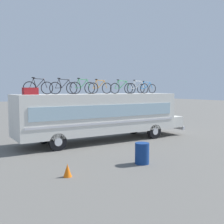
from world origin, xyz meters
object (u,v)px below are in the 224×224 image
object	(u,v)px
luggage_bag_1	(30,91)
trash_bin	(142,153)
rooftop_bicycle_3	(83,87)
traffic_cone	(67,170)
rooftop_bicycle_6	(138,88)
rooftop_bicycle_7	(147,88)
rooftop_bicycle_2	(64,87)
rooftop_bicycle_5	(122,88)
rooftop_bicycle_1	(38,87)
rooftop_bicycle_4	(100,88)
bus	(101,114)

from	to	relation	value
luggage_bag_1	trash_bin	xyz separation A→B (m)	(3.22, -5.48, -2.66)
rooftop_bicycle_3	traffic_cone	bearing A→B (deg)	-121.01
rooftop_bicycle_6	rooftop_bicycle_7	world-z (taller)	rooftop_bicycle_6
rooftop_bicycle_6	rooftop_bicycle_2	bearing A→B (deg)	176.79
luggage_bag_1	trash_bin	bearing A→B (deg)	-59.54
rooftop_bicycle_2	traffic_cone	size ratio (longest dim) A/B	3.52
rooftop_bicycle_5	rooftop_bicycle_7	distance (m)	2.51
luggage_bag_1	rooftop_bicycle_6	distance (m)	6.93
trash_bin	traffic_cone	distance (m)	3.43
rooftop_bicycle_1	rooftop_bicycle_2	distance (m)	1.38
rooftop_bicycle_5	rooftop_bicycle_4	bearing A→B (deg)	156.05
rooftop_bicycle_5	rooftop_bicycle_6	size ratio (longest dim) A/B	0.99
luggage_bag_1	traffic_cone	xyz separation A→B (m)	(-0.20, -5.42, -2.87)
rooftop_bicycle_2	rooftop_bicycle_7	size ratio (longest dim) A/B	1.01
luggage_bag_1	rooftop_bicycle_5	bearing A→B (deg)	-2.99
traffic_cone	rooftop_bicycle_3	bearing A→B (deg)	58.99
bus	trash_bin	xyz separation A→B (m)	(-1.12, -5.48, -1.25)
bus	rooftop_bicycle_2	world-z (taller)	rooftop_bicycle_2
rooftop_bicycle_5	trash_bin	world-z (taller)	rooftop_bicycle_5
rooftop_bicycle_3	bus	bearing A→B (deg)	-5.45
rooftop_bicycle_6	rooftop_bicycle_7	size ratio (longest dim) A/B	1.05
rooftop_bicycle_4	traffic_cone	distance (m)	7.93
bus	rooftop_bicycle_1	xyz separation A→B (m)	(-3.78, 0.40, 1.61)
trash_bin	rooftop_bicycle_5	bearing A→B (deg)	64.78
rooftop_bicycle_4	rooftop_bicycle_6	xyz separation A→B (m)	(2.52, -0.58, -0.01)
luggage_bag_1	traffic_cone	size ratio (longest dim) A/B	1.57
rooftop_bicycle_7	trash_bin	distance (m)	8.04
rooftop_bicycle_5	luggage_bag_1	bearing A→B (deg)	177.01
luggage_bag_1	rooftop_bicycle_1	world-z (taller)	rooftop_bicycle_1
rooftop_bicycle_1	traffic_cone	bearing A→B (deg)	-97.47
rooftop_bicycle_1	rooftop_bicycle_3	size ratio (longest dim) A/B	1.01
rooftop_bicycle_1	rooftop_bicycle_2	world-z (taller)	rooftop_bicycle_1
bus	rooftop_bicycle_4	distance (m)	1.63
rooftop_bicycle_1	rooftop_bicycle_5	xyz separation A→B (m)	(5.10, -0.71, -0.02)
trash_bin	rooftop_bicycle_7	bearing A→B (deg)	49.52
rooftop_bicycle_7	trash_bin	world-z (taller)	rooftop_bicycle_7
traffic_cone	trash_bin	bearing A→B (deg)	-0.92
rooftop_bicycle_3	rooftop_bicycle_6	distance (m)	3.81
traffic_cone	rooftop_bicycle_6	bearing A→B (deg)	35.67
bus	rooftop_bicycle_4	size ratio (longest dim) A/B	6.74
rooftop_bicycle_2	rooftop_bicycle_3	xyz separation A→B (m)	(1.26, 0.15, 0.01)
bus	rooftop_bicycle_3	xyz separation A→B (m)	(-1.21, 0.12, 1.62)
bus	luggage_bag_1	xyz separation A→B (m)	(-4.34, -0.01, 1.41)
rooftop_bicycle_3	rooftop_bicycle_2	bearing A→B (deg)	-173.05
rooftop_bicycle_6	traffic_cone	xyz separation A→B (m)	(-7.12, -5.11, -3.06)
bus	traffic_cone	bearing A→B (deg)	-129.94
luggage_bag_1	rooftop_bicycle_7	size ratio (longest dim) A/B	0.45
rooftop_bicycle_6	trash_bin	bearing A→B (deg)	-125.58
traffic_cone	rooftop_bicycle_1	bearing A→B (deg)	82.53
rooftop_bicycle_5	trash_bin	size ratio (longest dim) A/B	1.90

